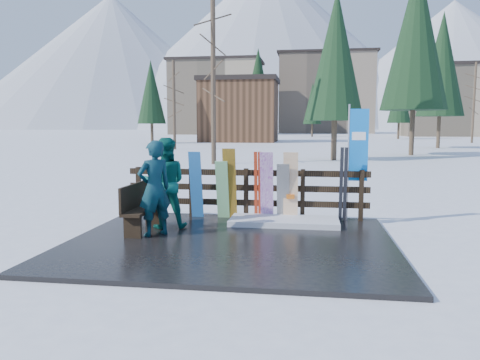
% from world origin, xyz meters
% --- Properties ---
extents(ground, '(700.00, 700.00, 0.00)m').
position_xyz_m(ground, '(0.00, 0.00, 0.00)').
color(ground, white).
rests_on(ground, ground).
extents(deck, '(6.00, 5.00, 0.08)m').
position_xyz_m(deck, '(0.00, 0.00, 0.04)').
color(deck, black).
rests_on(deck, ground).
extents(fence, '(5.60, 0.10, 1.15)m').
position_xyz_m(fence, '(0.00, 2.20, 0.74)').
color(fence, black).
rests_on(fence, deck).
extents(snow_patch, '(2.35, 1.00, 0.12)m').
position_xyz_m(snow_patch, '(0.92, 1.60, 0.14)').
color(snow_patch, white).
rests_on(snow_patch, deck).
extents(bench, '(0.40, 1.50, 0.97)m').
position_xyz_m(bench, '(-1.94, 0.50, 0.60)').
color(bench, black).
rests_on(bench, deck).
extents(snowboard_0, '(0.28, 0.33, 1.55)m').
position_xyz_m(snowboard_0, '(-1.13, 1.98, 0.85)').
color(snowboard_0, blue).
rests_on(snowboard_0, deck).
extents(snowboard_1, '(0.28, 0.35, 1.34)m').
position_xyz_m(snowboard_1, '(-0.52, 1.98, 0.75)').
color(snowboard_1, white).
rests_on(snowboard_1, deck).
extents(snowboard_2, '(0.29, 0.35, 1.62)m').
position_xyz_m(snowboard_2, '(-0.35, 1.98, 0.89)').
color(snowboard_2, yellow).
rests_on(snowboard_2, deck).
extents(snowboard_3, '(0.29, 0.35, 1.55)m').
position_xyz_m(snowboard_3, '(0.50, 1.98, 0.86)').
color(snowboard_3, white).
rests_on(snowboard_3, deck).
extents(snowboard_4, '(0.28, 0.34, 1.29)m').
position_xyz_m(snowboard_4, '(0.87, 1.98, 0.73)').
color(snowboard_4, black).
rests_on(snowboard_4, deck).
extents(snowboard_5, '(0.32, 0.22, 1.55)m').
position_xyz_m(snowboard_5, '(1.03, 1.98, 0.85)').
color(snowboard_5, white).
rests_on(snowboard_5, deck).
extents(ski_pair_a, '(0.16, 0.21, 1.55)m').
position_xyz_m(ski_pair_a, '(0.29, 2.05, 0.86)').
color(ski_pair_a, '#B43116').
rests_on(ski_pair_a, deck).
extents(ski_pair_b, '(0.17, 0.20, 1.66)m').
position_xyz_m(ski_pair_b, '(2.19, 2.05, 0.91)').
color(ski_pair_b, black).
rests_on(ski_pair_b, deck).
extents(rental_flag, '(0.45, 0.04, 2.60)m').
position_xyz_m(rental_flag, '(2.46, 2.25, 1.69)').
color(rental_flag, silver).
rests_on(rental_flag, deck).
extents(person_front, '(0.80, 0.79, 1.85)m').
position_xyz_m(person_front, '(-1.53, 0.21, 1.01)').
color(person_front, '#0E4847').
rests_on(person_front, deck).
extents(person_back, '(1.06, 0.92, 1.89)m').
position_xyz_m(person_back, '(-1.53, 0.89, 1.02)').
color(person_back, '#0C5A4F').
rests_on(person_back, deck).
extents(resort_buildings, '(73.00, 87.60, 22.60)m').
position_xyz_m(resort_buildings, '(1.03, 115.41, 9.81)').
color(resort_buildings, tan).
rests_on(resort_buildings, ground).
extents(trees, '(41.90, 68.94, 13.39)m').
position_xyz_m(trees, '(4.15, 47.89, 5.90)').
color(trees, '#382B1E').
rests_on(trees, ground).
extents(mountains, '(520.00, 260.00, 120.00)m').
position_xyz_m(mountains, '(-10.50, 328.41, 50.20)').
color(mountains, white).
rests_on(mountains, ground).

